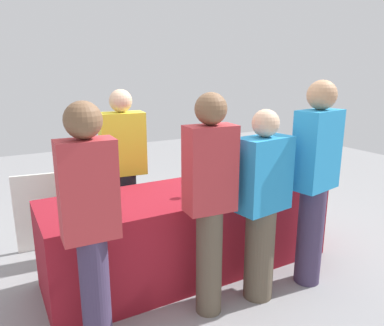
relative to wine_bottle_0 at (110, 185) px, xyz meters
The scene contains 17 objects.
ground_plane 1.14m from the wine_bottle_0, 12.52° to the right, with size 12.00×12.00×0.00m, color gray.
tasting_table 0.88m from the wine_bottle_0, 12.52° to the right, with size 2.63×0.81×0.78m, color maroon.
wine_bottle_0 is the anchor object (origin of this frame).
wine_bottle_1 1.03m from the wine_bottle_0, ahead, with size 0.07×0.07×0.31m.
wine_bottle_2 1.50m from the wine_bottle_0, ahead, with size 0.07×0.07×0.30m.
wine_bottle_3 1.74m from the wine_bottle_0, ahead, with size 0.08×0.08×0.30m.
wine_glass_0 0.33m from the wine_bottle_0, 123.92° to the right, with size 0.06×0.06×0.13m.
wine_glass_1 0.36m from the wine_bottle_0, 100.85° to the right, with size 0.08×0.08×0.15m.
wine_glass_2 0.64m from the wine_bottle_0, 28.48° to the right, with size 0.07×0.07×0.13m.
wine_glass_3 0.86m from the wine_bottle_0, 18.87° to the right, with size 0.06×0.06×0.13m.
wine_glass_4 0.98m from the wine_bottle_0, 16.83° to the right, with size 0.07×0.07×0.15m.
server_pouring 0.61m from the wine_bottle_0, 60.12° to the left, with size 0.46×0.29×1.65m.
guest_0 0.86m from the wine_bottle_0, 114.56° to the right, with size 0.35×0.22×1.66m.
guest_1 0.93m from the wine_bottle_0, 57.05° to the right, with size 0.38×0.23×1.68m.
guest_2 1.26m from the wine_bottle_0, 40.12° to the right, with size 0.46×0.29×1.55m.
guest_3 1.71m from the wine_bottle_0, 29.73° to the right, with size 0.43×0.29×1.75m.
menu_board 1.16m from the wine_bottle_0, 116.61° to the left, with size 0.49×0.03×0.81m, color white.
Camera 1 is at (-1.54, -2.76, 1.83)m, focal length 34.55 mm.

